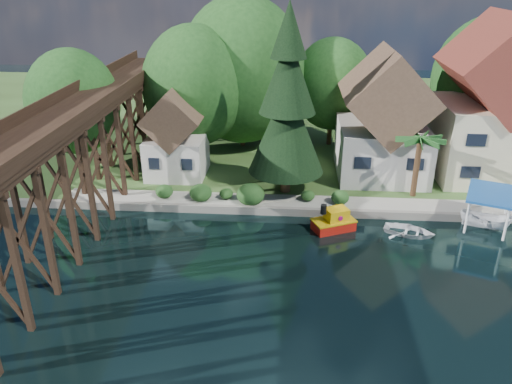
# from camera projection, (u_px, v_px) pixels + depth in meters

# --- Properties ---
(ground) EXTENTS (140.00, 140.00, 0.00)m
(ground) POSITION_uv_depth(u_px,v_px,m) (302.00, 273.00, 31.15)
(ground) COLOR black
(ground) RESTS_ON ground
(bank) EXTENTS (140.00, 52.00, 0.50)m
(bank) POSITION_uv_depth(u_px,v_px,m) (300.00, 119.00, 61.98)
(bank) COLOR #2D461C
(bank) RESTS_ON ground
(seawall) EXTENTS (60.00, 0.40, 0.62)m
(seawall) POSITION_uv_depth(u_px,v_px,m) (354.00, 214.00, 38.03)
(seawall) COLOR slate
(seawall) RESTS_ON ground
(promenade) EXTENTS (50.00, 2.60, 0.06)m
(promenade) POSITION_uv_depth(u_px,v_px,m) (378.00, 205.00, 38.99)
(promenade) COLOR gray
(promenade) RESTS_ON bank
(trestle_bridge) EXTENTS (4.12, 44.18, 9.30)m
(trestle_bridge) POSITION_uv_depth(u_px,v_px,m) (74.00, 158.00, 34.75)
(trestle_bridge) COLOR black
(trestle_bridge) RESTS_ON ground
(house_left) EXTENTS (7.64, 8.64, 11.02)m
(house_left) POSITION_uv_depth(u_px,v_px,m) (384.00, 124.00, 43.13)
(house_left) COLOR beige
(house_left) RESTS_ON bank
(house_center) EXTENTS (8.65, 9.18, 13.89)m
(house_center) POSITION_uv_depth(u_px,v_px,m) (491.00, 110.00, 42.45)
(house_center) COLOR beige
(house_center) RESTS_ON bank
(shed) EXTENTS (5.09, 5.40, 7.85)m
(shed) POSITION_uv_depth(u_px,v_px,m) (176.00, 139.00, 43.52)
(shed) COLOR beige
(shed) RESTS_ON bank
(bg_trees) EXTENTS (49.90, 13.30, 10.57)m
(bg_trees) POSITION_uv_depth(u_px,v_px,m) (313.00, 85.00, 47.43)
(bg_trees) COLOR #382314
(bg_trees) RESTS_ON bank
(shrubs) EXTENTS (15.76, 2.47, 1.70)m
(shrubs) POSITION_uv_depth(u_px,v_px,m) (243.00, 193.00, 39.38)
(shrubs) COLOR #163914
(shrubs) RESTS_ON bank
(conifer) EXTENTS (6.07, 6.07, 14.94)m
(conifer) POSITION_uv_depth(u_px,v_px,m) (287.00, 106.00, 38.52)
(conifer) COLOR #382314
(conifer) RESTS_ON bank
(palm_tree) EXTENTS (4.74, 4.74, 5.31)m
(palm_tree) POSITION_uv_depth(u_px,v_px,m) (420.00, 141.00, 38.75)
(palm_tree) COLOR #382314
(palm_tree) RESTS_ON bank
(tugboat) EXTENTS (3.44, 2.76, 2.20)m
(tugboat) POSITION_uv_depth(u_px,v_px,m) (334.00, 221.00, 36.11)
(tugboat) COLOR #B2140B
(tugboat) RESTS_ON ground
(boat_white_a) EXTENTS (4.20, 3.57, 0.74)m
(boat_white_a) POSITION_uv_depth(u_px,v_px,m) (409.00, 230.00, 35.56)
(boat_white_a) COLOR white
(boat_white_a) RESTS_ON ground
(boat_canopy) EXTENTS (4.48, 5.26, 2.86)m
(boat_canopy) POSITION_uv_depth(u_px,v_px,m) (487.00, 213.00, 36.06)
(boat_canopy) COLOR silver
(boat_canopy) RESTS_ON ground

